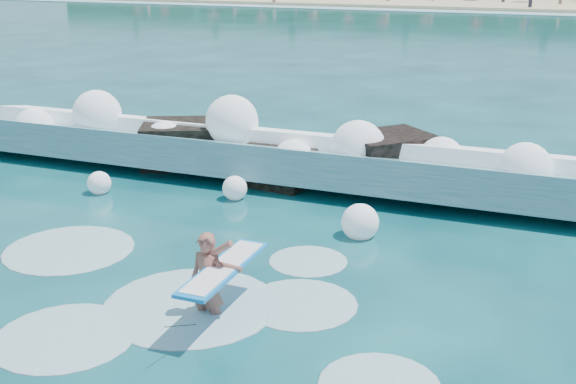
% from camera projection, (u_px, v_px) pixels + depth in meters
% --- Properties ---
extents(ground, '(200.00, 200.00, 0.00)m').
position_uv_depth(ground, '(174.00, 274.00, 13.54)').
color(ground, '#07323D').
rests_on(ground, ground).
extents(beach, '(140.00, 20.00, 0.40)m').
position_uv_depth(beach, '(523.00, 4.00, 82.23)').
color(beach, tan).
rests_on(beach, ground).
extents(wet_band, '(140.00, 5.00, 0.08)m').
position_uv_depth(wet_band, '(513.00, 13.00, 72.58)').
color(wet_band, silver).
rests_on(wet_band, ground).
extents(breaking_wave, '(17.82, 2.79, 1.54)m').
position_uv_depth(breaking_wave, '(260.00, 157.00, 19.36)').
color(breaking_wave, teal).
rests_on(breaking_wave, ground).
extents(rock_cluster, '(8.62, 3.43, 1.50)m').
position_uv_depth(rock_cluster, '(274.00, 156.00, 19.63)').
color(rock_cluster, black).
rests_on(rock_cluster, ground).
extents(surfer_with_board, '(0.89, 2.90, 1.75)m').
position_uv_depth(surfer_with_board, '(211.00, 280.00, 11.80)').
color(surfer_with_board, '#9B5648').
rests_on(surfer_with_board, ground).
extents(wave_spray, '(14.96, 4.80, 2.18)m').
position_uv_depth(wave_spray, '(254.00, 141.00, 19.19)').
color(wave_spray, white).
rests_on(wave_spray, ground).
extents(surf_foam, '(9.35, 6.10, 0.15)m').
position_uv_depth(surf_foam, '(167.00, 296.00, 12.70)').
color(surf_foam, silver).
rests_on(surf_foam, ground).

